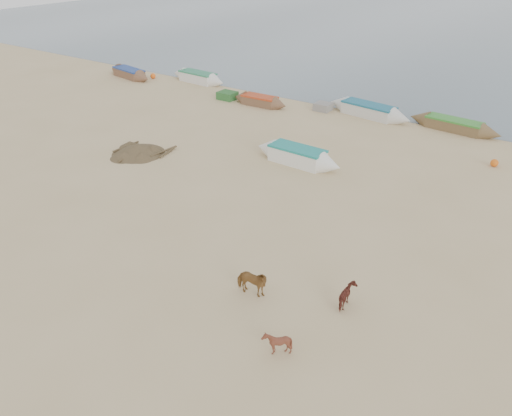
{
  "coord_description": "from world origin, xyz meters",
  "views": [
    {
      "loc": [
        11.07,
        -11.88,
        11.64
      ],
      "look_at": [
        0.0,
        4.0,
        1.0
      ],
      "focal_mm": 35.0,
      "sensor_mm": 36.0,
      "label": 1
    }
  ],
  "objects": [
    {
      "name": "beach_clutter",
      "position": [
        5.09,
        20.13,
        0.3
      ],
      "size": [
        47.18,
        4.62,
        0.64
      ],
      "color": "#2B5F2B",
      "rests_on": "ground"
    },
    {
      "name": "calf_front",
      "position": [
        4.95,
        -1.96,
        0.42
      ],
      "size": [
        0.81,
        0.73,
        0.85
      ],
      "primitive_type": "imported",
      "rotation": [
        0.0,
        0.0,
        -1.63
      ],
      "color": "#5F2D1E",
      "rests_on": "ground"
    },
    {
      "name": "cow_adult",
      "position": [
        2.63,
        -0.05,
        0.56
      ],
      "size": [
        1.4,
        0.8,
        1.11
      ],
      "primitive_type": "imported",
      "rotation": [
        0.0,
        0.0,
        1.73
      ],
      "color": "brown",
      "rests_on": "ground"
    },
    {
      "name": "debris_pile",
      "position": [
        -10.82,
        7.06,
        0.28
      ],
      "size": [
        4.07,
        4.07,
        0.57
      ],
      "primitive_type": "cone",
      "rotation": [
        0.0,
        0.0,
        0.33
      ],
      "color": "brown",
      "rests_on": "ground"
    },
    {
      "name": "near_canoe",
      "position": [
        -2.17,
        11.26,
        0.49
      ],
      "size": [
        5.6,
        1.47,
        0.98
      ],
      "primitive_type": null,
      "rotation": [
        0.0,
        0.0,
        -0.03
      ],
      "color": "white",
      "rests_on": "ground"
    },
    {
      "name": "calf_right",
      "position": [
        5.79,
        1.38,
        0.43
      ],
      "size": [
        1.08,
        1.12,
        0.86
      ],
      "primitive_type": "imported",
      "rotation": [
        0.0,
        0.0,
        2.15
      ],
      "color": "#5E271E",
      "rests_on": "ground"
    },
    {
      "name": "waterline_canoes",
      "position": [
        -0.52,
        20.95,
        0.42
      ],
      "size": [
        57.14,
        4.67,
        0.92
      ],
      "color": "brown",
      "rests_on": "ground"
    },
    {
      "name": "ground",
      "position": [
        0.0,
        0.0,
        0.0
      ],
      "size": [
        140.0,
        140.0,
        0.0
      ],
      "primitive_type": "plane",
      "color": "tan",
      "rests_on": "ground"
    }
  ]
}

